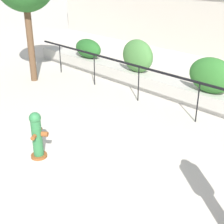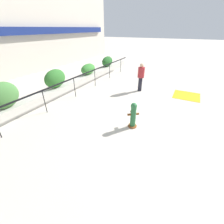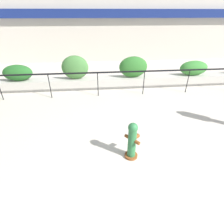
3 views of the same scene
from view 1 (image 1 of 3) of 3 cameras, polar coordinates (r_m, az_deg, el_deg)
name	(u,v)px [view 1 (image 1 of 3)]	position (r m, az deg, el deg)	size (l,w,h in m)	color
ground_plane	(40,204)	(5.90, -12.99, -16.06)	(120.00, 120.00, 0.00)	beige
planter_wall_low	(217,103)	(9.68, 18.68, 1.60)	(18.00, 0.70, 0.50)	#B7B2A8
fence_railing_segment	(200,87)	(8.51, 15.71, 4.47)	(15.00, 0.05, 1.15)	black
hedge_bush_0	(88,49)	(13.19, -4.39, 11.49)	(1.39, 0.70, 0.78)	#235B23
hedge_bush_1	(138,56)	(11.19, 4.70, 10.19)	(1.31, 0.66, 1.15)	#427538
hedge_bush_2	(211,75)	(9.57, 17.73, 6.39)	(1.44, 0.70, 1.05)	#2D6B28
fire_hydrant	(37,135)	(6.92, -13.55, -4.09)	(0.49, 0.49, 1.08)	brown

